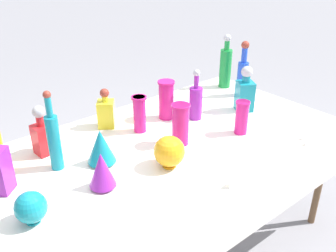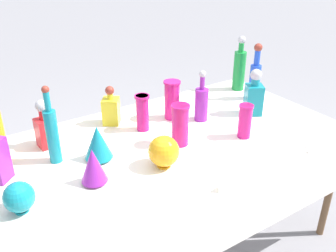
{
  "view_description": "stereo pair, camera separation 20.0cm",
  "coord_description": "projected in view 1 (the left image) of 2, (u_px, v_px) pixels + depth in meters",
  "views": [
    {
      "loc": [
        -1.14,
        -1.37,
        1.77
      ],
      "look_at": [
        0.0,
        0.0,
        0.86
      ],
      "focal_mm": 40.0,
      "sensor_mm": 36.0,
      "label": 1
    },
    {
      "loc": [
        -0.98,
        -1.49,
        1.77
      ],
      "look_at": [
        0.0,
        0.0,
        0.86
      ],
      "focal_mm": 40.0,
      "sensor_mm": 36.0,
      "label": 2
    }
  ],
  "objects": [
    {
      "name": "slender_vase_1",
      "position": [
        242.0,
        116.0,
        2.1
      ],
      "size": [
        0.08,
        0.08,
        0.19
      ],
      "color": "#C61972",
      "rests_on": "display_table"
    },
    {
      "name": "price_tag_left",
      "position": [
        232.0,
        182.0,
        1.67
      ],
      "size": [
        0.05,
        0.02,
        0.04
      ],
      "primitive_type": "cube",
      "rotation": [
        -0.21,
        0.0,
        0.16
      ],
      "color": "white",
      "rests_on": "display_table"
    },
    {
      "name": "fluted_vase_1",
      "position": [
        102.0,
        170.0,
        1.64
      ],
      "size": [
        0.12,
        0.12,
        0.17
      ],
      "color": "purple",
      "rests_on": "display_table"
    },
    {
      "name": "price_tag_right",
      "position": [
        306.0,
        136.0,
        2.07
      ],
      "size": [
        0.06,
        0.03,
        0.04
      ],
      "primitive_type": "cube",
      "rotation": [
        -0.21,
        0.0,
        -0.27
      ],
      "color": "white",
      "rests_on": "display_table"
    },
    {
      "name": "square_decanter_1",
      "position": [
        245.0,
        92.0,
        2.37
      ],
      "size": [
        0.14,
        0.14,
        0.29
      ],
      "color": "teal",
      "rests_on": "display_table"
    },
    {
      "name": "square_decanter_0",
      "position": [
        42.0,
        134.0,
        1.9
      ],
      "size": [
        0.1,
        0.1,
        0.27
      ],
      "color": "red",
      "rests_on": "display_table"
    },
    {
      "name": "tall_bottle_4",
      "position": [
        196.0,
        101.0,
        2.26
      ],
      "size": [
        0.08,
        0.08,
        0.31
      ],
      "color": "purple",
      "rests_on": "display_table"
    },
    {
      "name": "fluted_vase_0",
      "position": [
        101.0,
        146.0,
        1.82
      ],
      "size": [
        0.14,
        0.14,
        0.18
      ],
      "color": "teal",
      "rests_on": "display_table"
    },
    {
      "name": "display_table",
      "position": [
        172.0,
        153.0,
        2.04
      ],
      "size": [
        2.02,
        1.12,
        0.76
      ],
      "color": "white",
      "rests_on": "ground"
    },
    {
      "name": "tall_bottle_1",
      "position": [
        226.0,
        66.0,
        2.72
      ],
      "size": [
        0.09,
        0.09,
        0.39
      ],
      "color": "#198C38",
      "rests_on": "display_table"
    },
    {
      "name": "round_bowl_1",
      "position": [
        169.0,
        151.0,
        1.8
      ],
      "size": [
        0.15,
        0.15,
        0.16
      ],
      "color": "orange",
      "rests_on": "display_table"
    },
    {
      "name": "square_decanter_3",
      "position": [
        106.0,
        112.0,
        2.17
      ],
      "size": [
        0.13,
        0.13,
        0.24
      ],
      "color": "yellow",
      "rests_on": "display_table"
    },
    {
      "name": "slender_vase_0",
      "position": [
        166.0,
        99.0,
        2.26
      ],
      "size": [
        0.1,
        0.1,
        0.24
      ],
      "color": "#C61972",
      "rests_on": "display_table"
    },
    {
      "name": "tall_bottle_2",
      "position": [
        243.0,
        73.0,
        2.58
      ],
      "size": [
        0.07,
        0.07,
        0.39
      ],
      "color": "blue",
      "rests_on": "display_table"
    },
    {
      "name": "slender_vase_3",
      "position": [
        139.0,
        113.0,
        2.11
      ],
      "size": [
        0.09,
        0.09,
        0.21
      ],
      "color": "#C61972",
      "rests_on": "display_table"
    },
    {
      "name": "slender_vase_2",
      "position": [
        180.0,
        123.0,
        1.98
      ],
      "size": [
        0.1,
        0.1,
        0.23
      ],
      "color": "#C61972",
      "rests_on": "display_table"
    },
    {
      "name": "tall_bottle_5",
      "position": [
        54.0,
        139.0,
        1.75
      ],
      "size": [
        0.06,
        0.06,
        0.4
      ],
      "color": "teal",
      "rests_on": "display_table"
    },
    {
      "name": "round_bowl_0",
      "position": [
        31.0,
        207.0,
        1.44
      ],
      "size": [
        0.13,
        0.13,
        0.14
      ],
      "color": "teal",
      "rests_on": "display_table"
    },
    {
      "name": "price_tag_center",
      "position": [
        308.0,
        142.0,
        2.01
      ],
      "size": [
        0.05,
        0.02,
        0.04
      ],
      "primitive_type": "cube",
      "rotation": [
        -0.21,
        0.0,
        -0.16
      ],
      "color": "white",
      "rests_on": "display_table"
    },
    {
      "name": "ground_plane",
      "position": [
        168.0,
        246.0,
        2.39
      ],
      "size": [
        40.0,
        40.0,
        0.0
      ],
      "primitive_type": "plane",
      "color": "gray"
    }
  ]
}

